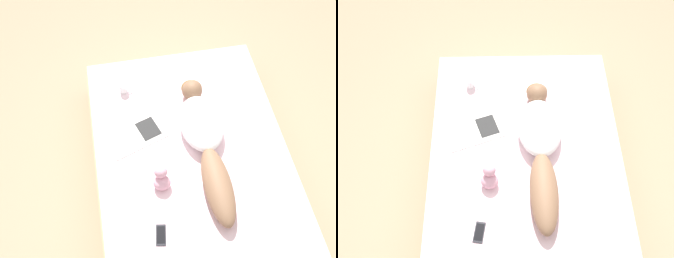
% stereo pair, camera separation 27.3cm
% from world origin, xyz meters
% --- Properties ---
extents(ground_plane, '(12.00, 12.00, 0.00)m').
position_xyz_m(ground_plane, '(0.00, 0.00, 0.00)').
color(ground_plane, '#9E8466').
extents(bed, '(1.54, 2.06, 0.46)m').
position_xyz_m(bed, '(0.00, 0.00, 0.23)').
color(bed, tan).
rests_on(bed, ground_plane).
extents(person, '(0.34, 1.29, 0.18)m').
position_xyz_m(person, '(0.11, 0.02, 0.55)').
color(person, brown).
rests_on(person, bed).
extents(open_magazine, '(0.53, 0.41, 0.01)m').
position_xyz_m(open_magazine, '(-0.41, 0.20, 0.46)').
color(open_magazine, silver).
rests_on(open_magazine, bed).
extents(coffee_mug, '(0.10, 0.07, 0.09)m').
position_xyz_m(coffee_mug, '(-0.44, 0.66, 0.51)').
color(coffee_mug, white).
rests_on(coffee_mug, bed).
extents(cell_phone, '(0.09, 0.16, 0.01)m').
position_xyz_m(cell_phone, '(-0.35, -0.63, 0.46)').
color(cell_phone, black).
rests_on(cell_phone, bed).
extents(plush_toy, '(0.13, 0.15, 0.19)m').
position_xyz_m(plush_toy, '(-0.28, -0.25, 0.54)').
color(plush_toy, '#DB9EB2').
rests_on(plush_toy, bed).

